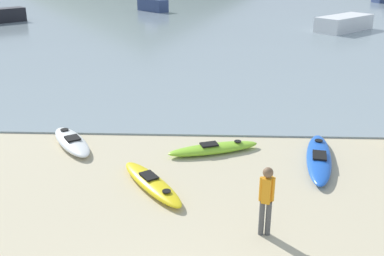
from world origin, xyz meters
TOP-DOWN VIEW (x-y plane):
  - bay_water at (0.00, 44.75)m, footprint 160.00×70.00m
  - kayak_on_sand_1 at (-1.13, 6.09)m, footprint 2.21×2.79m
  - kayak_on_sand_3 at (3.68, 7.82)m, footprint 1.42×3.66m
  - kayak_on_sand_4 at (0.53, 8.41)m, footprint 2.99×1.56m
  - kayak_on_sand_5 at (-4.07, 8.77)m, footprint 2.16×2.73m
  - person_near_foreground at (1.64, 4.07)m, footprint 0.34×0.27m
  - moored_boat_2 at (10.97, 32.07)m, footprint 5.26×5.12m
  - moored_boat_4 at (-5.76, 44.03)m, footprint 3.51×3.46m

SIDE VIEW (x-z plane):
  - bay_water at x=0.00m, z-range 0.00..0.06m
  - kayak_on_sand_1 at x=-1.13m, z-range -0.02..0.30m
  - kayak_on_sand_4 at x=0.53m, z-range -0.02..0.31m
  - kayak_on_sand_5 at x=-4.07m, z-range -0.02..0.32m
  - kayak_on_sand_3 at x=3.68m, z-range -0.02..0.33m
  - moored_boat_2 at x=10.97m, z-range 0.06..1.22m
  - moored_boat_4 at x=-5.76m, z-range -0.25..1.84m
  - person_near_foreground at x=1.64m, z-range 0.12..1.78m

